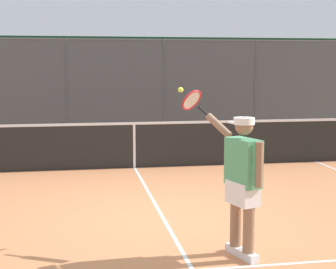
{
  "coord_description": "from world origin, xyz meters",
  "views": [
    {
      "loc": [
        1.16,
        6.9,
        2.16
      ],
      "look_at": [
        -0.25,
        -1.21,
        1.05
      ],
      "focal_mm": 55.93,
      "sensor_mm": 36.0,
      "label": 1
    }
  ],
  "objects": [
    {
      "name": "tennis_player",
      "position": [
        -0.62,
        1.43,
        0.92
      ],
      "size": [
        0.77,
        1.22,
        1.88
      ],
      "rotation": [
        0.0,
        0.0,
        -1.26
      ],
      "color": "silver",
      "rests_on": "ground"
    },
    {
      "name": "ground_plane",
      "position": [
        0.0,
        0.0,
        0.0
      ],
      "size": [
        60.0,
        60.0,
        0.0
      ],
      "primitive_type": "plane",
      "color": "#C67A4C"
    },
    {
      "name": "tennis_net",
      "position": [
        0.0,
        -3.87,
        0.49
      ],
      "size": [
        10.52,
        0.09,
        1.07
      ],
      "color": "#2D2D2D",
      "rests_on": "ground"
    },
    {
      "name": "fence_backdrop",
      "position": [
        0.0,
        -9.43,
        1.48
      ],
      "size": [
        17.51,
        1.37,
        2.98
      ],
      "color": "#474C51",
      "rests_on": "ground"
    }
  ]
}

